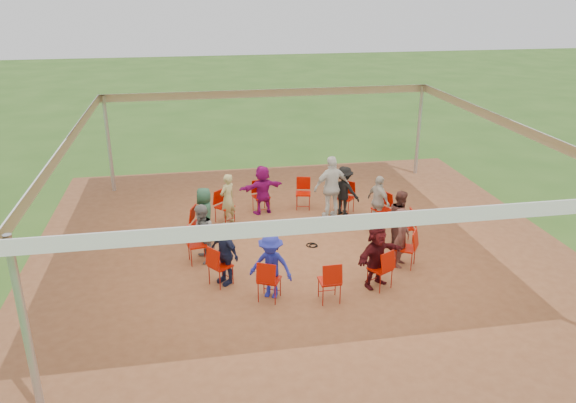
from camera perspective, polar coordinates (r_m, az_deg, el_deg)
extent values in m
plane|color=#325A1C|center=(13.93, 1.37, -4.63)|extent=(80.00, 80.00, 0.00)
plane|color=brown|center=(13.92, 1.37, -4.61)|extent=(13.00, 13.00, 0.00)
cylinder|color=#B2B2B7|center=(8.94, -25.08, -11.84)|extent=(0.12, 0.12, 3.00)
cylinder|color=#B2B2B7|center=(18.04, -17.74, 5.54)|extent=(0.12, 0.12, 3.00)
cylinder|color=#B2B2B7|center=(19.39, 13.14, 7.05)|extent=(0.12, 0.12, 3.00)
plane|color=white|center=(12.90, 1.49, 7.44)|extent=(10.30, 10.30, 0.00)
cube|color=white|center=(8.21, 8.69, -1.98)|extent=(10.30, 0.03, 0.24)
cube|color=white|center=(17.89, -1.87, 10.95)|extent=(10.30, 0.03, 0.24)
cube|color=white|center=(12.95, -21.56, 5.45)|extent=(0.03, 10.30, 0.24)
cube|color=white|center=(14.82, 21.56, 7.31)|extent=(0.03, 10.30, 0.24)
imported|color=#522B26|center=(14.08, 11.34, -1.62)|extent=(0.46, 0.71, 1.40)
imported|color=#B5ADA0|center=(15.03, 9.18, 0.02)|extent=(0.70, 0.92, 1.40)
imported|color=black|center=(15.67, 5.70, 1.10)|extent=(0.98, 0.93, 1.40)
imported|color=#8A0E67|center=(15.70, -2.60, 1.22)|extent=(1.38, 0.81, 1.40)
imported|color=tan|center=(15.08, -6.16, 0.25)|extent=(0.60, 0.59, 1.40)
imported|color=#234935|center=(14.15, -8.45, -1.32)|extent=(0.59, 0.77, 1.40)
imported|color=slate|center=(13.08, -8.74, -3.28)|extent=(0.49, 0.73, 1.40)
imported|color=#1B203F|center=(12.11, -6.48, -5.24)|extent=(0.82, 0.91, 1.40)
imported|color=#1E2596|center=(11.52, -1.75, -6.58)|extent=(1.01, 0.80, 1.40)
imported|color=#400B0F|center=(12.06, 8.99, -5.50)|extent=(1.37, 1.05, 1.40)
imported|color=#522B26|center=(13.01, 11.45, -3.60)|extent=(0.56, 0.61, 1.40)
imported|color=silver|center=(15.34, 4.49, 1.43)|extent=(1.11, 0.70, 1.77)
torus|color=black|center=(13.99, 2.41, -4.44)|extent=(0.35, 0.35, 0.03)
torus|color=black|center=(13.96, 2.61, -4.50)|extent=(0.28, 0.28, 0.03)
cube|color=#B7B7BC|center=(14.07, 10.44, -2.04)|extent=(0.23, 0.32, 0.01)
cube|color=#B7B7BC|center=(14.05, 10.87, -1.64)|extent=(0.09, 0.30, 0.19)
cube|color=#CCE0FF|center=(14.05, 10.84, -1.64)|extent=(0.07, 0.26, 0.16)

